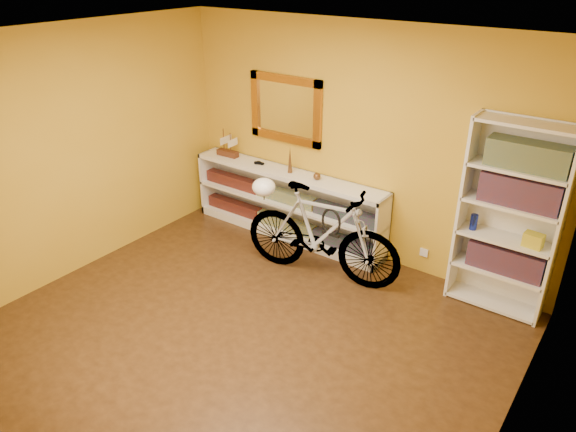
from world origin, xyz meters
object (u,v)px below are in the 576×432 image
Objects in this scene: bookcase at (509,220)px; helmet at (264,187)px; bicycle at (321,233)px; console_unit at (287,204)px.

bookcase reaches higher than helmet.
helmet is at bearing -163.90° from bookcase.
helmet is at bearing 90.00° from bicycle.
bicycle is 6.93× the size of helmet.
bookcase reaches higher than bicycle.
console_unit is at bearing 47.59° from bicycle.
helmet reaches higher than console_unit.
helmet is at bearing -75.73° from console_unit.
bookcase is 7.37× the size of helmet.
bookcase is 2.46m from helmet.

